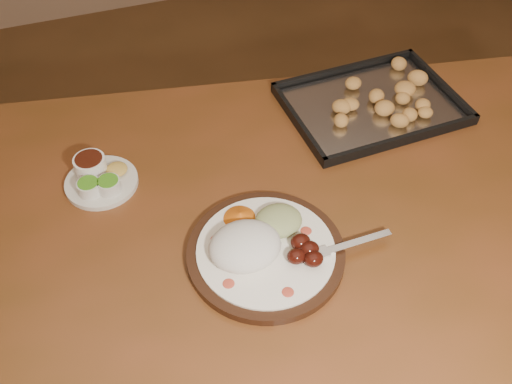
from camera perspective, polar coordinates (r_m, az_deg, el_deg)
name	(u,v)px	position (r m, az deg, el deg)	size (l,w,h in m)	color
ground	(260,298)	(1.91, 0.43, -10.60)	(4.00, 4.00, 0.00)	brown
dining_table	(259,247)	(1.21, 0.27, -5.56)	(1.64, 1.16, 0.75)	brown
dinner_plate	(262,247)	(1.06, 0.62, -5.52)	(0.38, 0.29, 0.07)	black
condiment_saucer	(99,177)	(1.23, -15.46, 1.42)	(0.15, 0.15, 0.05)	silver
baking_tray	(372,103)	(1.40, 11.49, 8.73)	(0.41, 0.31, 0.04)	black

